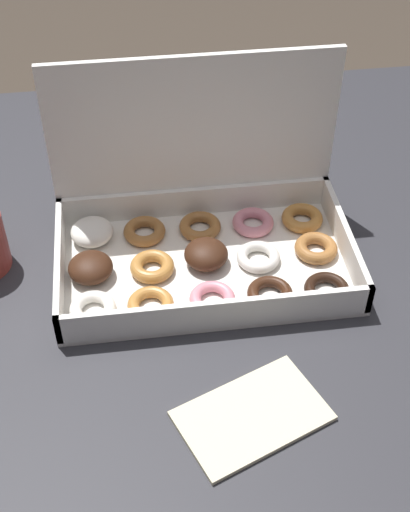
% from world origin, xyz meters
% --- Properties ---
extents(ground_plane, '(8.00, 8.00, 0.00)m').
position_xyz_m(ground_plane, '(0.00, 0.00, 0.00)').
color(ground_plane, '#42382D').
extents(dining_table, '(1.08, 0.92, 0.73)m').
position_xyz_m(dining_table, '(0.00, 0.00, 0.63)').
color(dining_table, '#2D2D33').
rests_on(dining_table, ground_plane).
extents(donut_box, '(0.40, 0.24, 0.26)m').
position_xyz_m(donut_box, '(0.04, -0.02, 0.78)').
color(donut_box, silver).
rests_on(donut_box, dining_table).
extents(paper_napkin, '(0.19, 0.16, 0.01)m').
position_xyz_m(paper_napkin, '(0.07, -0.29, 0.73)').
color(paper_napkin, beige).
rests_on(paper_napkin, dining_table).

